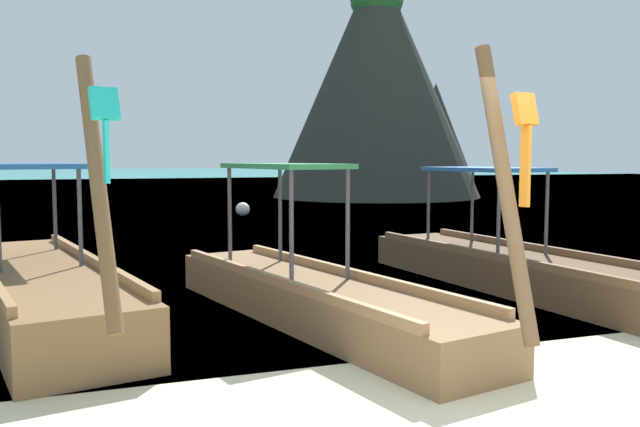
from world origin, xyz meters
The scene contains 6 objects.
sea_water centered at (0.00, 62.19, 0.00)m, with size 120.00×120.00×0.00m, color teal.
longtail_boat_turquoise_ribbon centered at (-3.18, 4.99, 0.36)m, with size 2.35×6.30×2.69m.
longtail_boat_orange_ribbon centered at (-0.22, 3.74, 0.32)m, with size 2.20×5.85×2.76m.
longtail_boat_pink_ribbon centered at (3.16, 4.65, 0.31)m, with size 1.78×6.18×2.78m.
karst_rock centered at (11.11, 26.41, 5.54)m, with size 11.15×10.06×11.50m.
mooring_buoy_near centered at (2.11, 17.56, 0.23)m, with size 0.45×0.45×0.45m.
Camera 1 is at (-2.66, -3.29, 1.87)m, focal length 37.13 mm.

